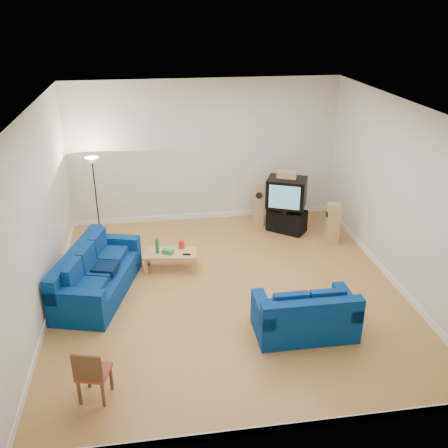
{
  "coord_description": "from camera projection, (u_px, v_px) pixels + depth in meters",
  "views": [
    {
      "loc": [
        -1.21,
        -7.48,
        4.68
      ],
      "look_at": [
        0.0,
        0.4,
        1.1
      ],
      "focal_mm": 40.0,
      "sensor_mm": 36.0,
      "label": 1
    }
  ],
  "objects": [
    {
      "name": "centre_speaker",
      "position": [
        287.0,
        175.0,
        10.57
      ],
      "size": [
        0.44,
        0.32,
        0.14
      ],
      "primitive_type": "cube",
      "rotation": [
        0.0,
        0.0,
        -0.42
      ],
      "color": "tan",
      "rests_on": "television"
    },
    {
      "name": "sofa_three_seat",
      "position": [
        95.0,
        278.0,
        8.6
      ],
      "size": [
        1.47,
        2.32,
        0.83
      ],
      "rotation": [
        0.0,
        0.0,
        -1.84
      ],
      "color": "navy",
      "rests_on": "ground"
    },
    {
      "name": "tv_stand",
      "position": [
        287.0,
        221.0,
        10.99
      ],
      "size": [
        0.91,
        0.86,
        0.5
      ],
      "primitive_type": "cube",
      "rotation": [
        0.0,
        0.0,
        -0.69
      ],
      "color": "black",
      "rests_on": "ground"
    },
    {
      "name": "bottle",
      "position": [
        157.0,
        246.0,
        9.28
      ],
      "size": [
        0.09,
        0.09,
        0.29
      ],
      "primitive_type": "cylinder",
      "rotation": [
        0.0,
        0.0,
        -0.57
      ],
      "color": "#197233",
      "rests_on": "coffee_table"
    },
    {
      "name": "speaker_left",
      "position": [
        259.0,
        203.0,
        11.21
      ],
      "size": [
        0.3,
        0.36,
        1.03
      ],
      "rotation": [
        0.0,
        0.0,
        -0.24
      ],
      "color": "tan",
      "rests_on": "ground"
    },
    {
      "name": "coffee_table",
      "position": [
        170.0,
        255.0,
        9.39
      ],
      "size": [
        1.04,
        0.62,
        0.36
      ],
      "rotation": [
        0.0,
        0.0,
        -0.13
      ],
      "color": "tan",
      "rests_on": "ground"
    },
    {
      "name": "speaker_right",
      "position": [
        333.0,
        224.0,
        10.33
      ],
      "size": [
        0.29,
        0.23,
        0.9
      ],
      "rotation": [
        0.0,
        0.0,
        -1.65
      ],
      "color": "tan",
      "rests_on": "ground"
    },
    {
      "name": "av_receiver",
      "position": [
        285.0,
        208.0,
        10.88
      ],
      "size": [
        0.57,
        0.6,
        0.11
      ],
      "primitive_type": "cube",
      "rotation": [
        0.0,
        0.0,
        -1.07
      ],
      "color": "black",
      "rests_on": "tv_stand"
    },
    {
      "name": "television",
      "position": [
        286.0,
        193.0,
        10.68
      ],
      "size": [
        0.98,
        0.87,
        0.63
      ],
      "rotation": [
        0.0,
        0.0,
        -0.41
      ],
      "color": "black",
      "rests_on": "av_receiver"
    },
    {
      "name": "tissue_box",
      "position": [
        168.0,
        252.0,
        9.3
      ],
      "size": [
        0.23,
        0.19,
        0.08
      ],
      "primitive_type": "cube",
      "rotation": [
        0.0,
        0.0,
        -0.49
      ],
      "color": "green",
      "rests_on": "coffee_table"
    },
    {
      "name": "sofa_loveseat",
      "position": [
        306.0,
        318.0,
        7.55
      ],
      "size": [
        1.51,
        0.85,
        0.76
      ],
      "rotation": [
        0.0,
        0.0,
        -0.0
      ],
      "color": "navy",
      "rests_on": "ground"
    },
    {
      "name": "remote",
      "position": [
        187.0,
        254.0,
        9.27
      ],
      "size": [
        0.16,
        0.07,
        0.02
      ],
      "primitive_type": "cube",
      "rotation": [
        0.0,
        0.0,
        -0.16
      ],
      "color": "black",
      "rests_on": "coffee_table"
    },
    {
      "name": "dining_chair",
      "position": [
        92.0,
        373.0,
        6.22
      ],
      "size": [
        0.46,
        0.46,
        0.79
      ],
      "rotation": [
        0.0,
        0.0,
        -0.27
      ],
      "color": "brown",
      "rests_on": "ground"
    },
    {
      "name": "room",
      "position": [
        228.0,
        209.0,
        8.2
      ],
      "size": [
        6.01,
        6.51,
        3.21
      ],
      "color": "brown",
      "rests_on": "ground"
    },
    {
      "name": "floor_lamp",
      "position": [
        93.0,
        172.0,
        10.34
      ],
      "size": [
        0.3,
        0.3,
        1.74
      ],
      "color": "black",
      "rests_on": "ground"
    },
    {
      "name": "red_canister",
      "position": [
        181.0,
        244.0,
        9.49
      ],
      "size": [
        0.11,
        0.11,
        0.15
      ],
      "primitive_type": "cylinder",
      "rotation": [
        0.0,
        0.0,
        -0.05
      ],
      "color": "red",
      "rests_on": "coffee_table"
    }
  ]
}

